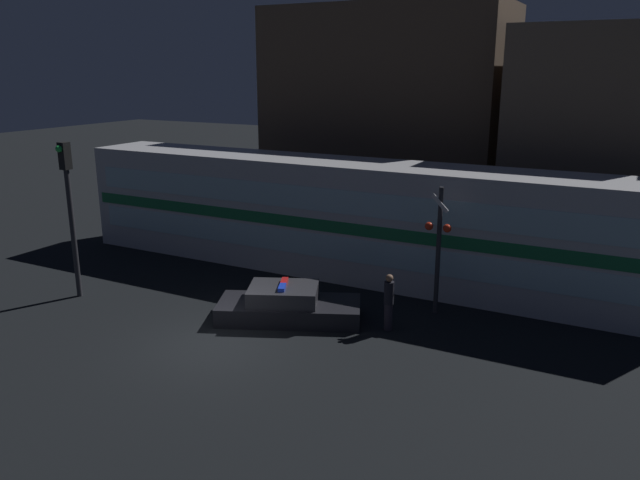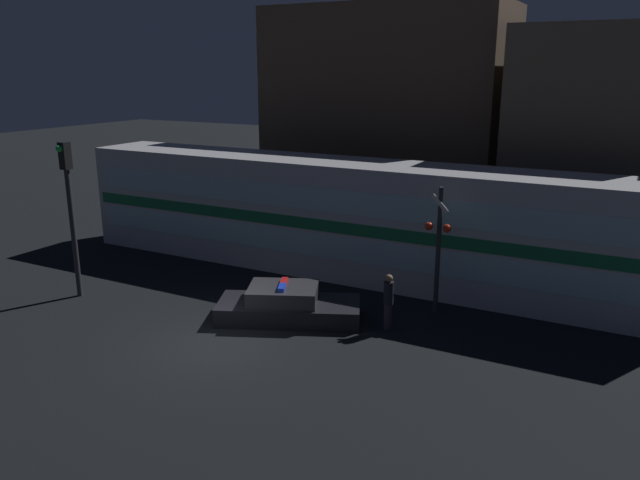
% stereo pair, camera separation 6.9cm
% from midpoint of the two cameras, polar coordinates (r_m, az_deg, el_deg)
% --- Properties ---
extents(ground_plane, '(120.00, 120.00, 0.00)m').
position_cam_midpoint_polar(ground_plane, '(18.48, -9.86, -9.36)').
color(ground_plane, black).
extents(train, '(22.96, 2.97, 4.32)m').
position_cam_midpoint_polar(train, '(23.82, 2.27, 2.04)').
color(train, silver).
rests_on(train, ground_plane).
extents(police_car, '(4.82, 3.49, 1.22)m').
position_cam_midpoint_polar(police_car, '(19.77, -3.07, -6.04)').
color(police_car, black).
rests_on(police_car, ground_plane).
extents(pedestrian, '(0.30, 0.30, 1.77)m').
position_cam_midpoint_polar(pedestrian, '(18.91, 6.20, -5.63)').
color(pedestrian, '#2D2833').
rests_on(pedestrian, ground_plane).
extents(crossing_signal_near, '(0.85, 0.36, 4.14)m').
position_cam_midpoint_polar(crossing_signal_near, '(19.99, 10.66, -0.34)').
color(crossing_signal_near, '#2D2D33').
rests_on(crossing_signal_near, ground_plane).
extents(traffic_light_corner, '(0.30, 0.46, 5.35)m').
position_cam_midpoint_polar(traffic_light_corner, '(22.55, -21.99, 3.08)').
color(traffic_light_corner, '#2D2D33').
rests_on(traffic_light_corner, ground_plane).
extents(building_left, '(11.46, 5.71, 10.53)m').
position_cam_midpoint_polar(building_left, '(31.57, 6.06, 10.99)').
color(building_left, brown).
rests_on(building_left, ground_plane).
extents(building_center, '(6.23, 6.29, 9.31)m').
position_cam_midpoint_polar(building_center, '(28.39, 23.40, 8.09)').
color(building_center, brown).
rests_on(building_center, ground_plane).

